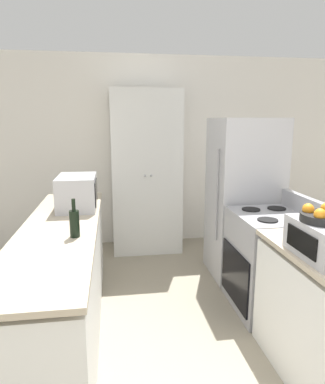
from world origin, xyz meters
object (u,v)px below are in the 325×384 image
at_px(microwave, 77,192).
at_px(toaster_oven, 325,240).
at_px(refrigerator, 243,199).
at_px(fruit_bowl, 322,216).
at_px(stove, 269,261).
at_px(wine_bottle, 74,223).
at_px(pantry_cabinet, 146,172).

height_order(microwave, toaster_oven, microwave).
distance_m(refrigerator, fruit_bowl, 1.73).
relative_size(refrigerator, microwave, 3.32).
relative_size(stove, wine_bottle, 3.79).
xyz_separation_m(wine_bottle, toaster_oven, (1.55, -0.61, 0.01)).
bearing_deg(stove, pantry_cabinet, 119.72).
relative_size(microwave, fruit_bowl, 1.99).
bearing_deg(microwave, refrigerator, 8.57).
distance_m(stove, refrigerator, 0.86).
bearing_deg(wine_bottle, refrigerator, 32.96).
height_order(stove, wine_bottle, wine_bottle).
bearing_deg(stove, microwave, 164.39).
bearing_deg(wine_bottle, microwave, 93.76).
distance_m(pantry_cabinet, stove, 2.04).
bearing_deg(pantry_cabinet, wine_bottle, -109.32).
distance_m(stove, fruit_bowl, 1.19).
relative_size(stove, toaster_oven, 2.33).
bearing_deg(pantry_cabinet, toaster_oven, -72.77).
relative_size(pantry_cabinet, microwave, 4.00).
relative_size(wine_bottle, toaster_oven, 0.62).
relative_size(refrigerator, toaster_oven, 3.84).
relative_size(pantry_cabinet, toaster_oven, 4.63).
relative_size(toaster_oven, fruit_bowl, 1.72).
xyz_separation_m(microwave, fruit_bowl, (1.58, -1.43, 0.10)).
distance_m(microwave, fruit_bowl, 2.14).
relative_size(stove, microwave, 2.01).
height_order(pantry_cabinet, refrigerator, pantry_cabinet).
relative_size(pantry_cabinet, refrigerator, 1.21).
bearing_deg(stove, wine_bottle, -168.08).
bearing_deg(toaster_oven, wine_bottle, 158.38).
height_order(stove, refrigerator, refrigerator).
xyz_separation_m(stove, microwave, (-1.74, 0.49, 0.60)).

